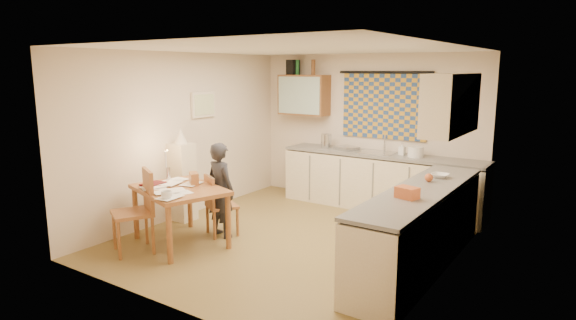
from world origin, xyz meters
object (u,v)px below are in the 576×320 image
Objects in this scene: stove at (378,264)px; dining_table at (181,215)px; counter_back at (380,182)px; chair_far at (221,216)px; shelf_stand at (182,182)px; person at (221,190)px; counter_right at (419,229)px.

stove reaches higher than dining_table.
stove is at bearing -67.23° from counter_back.
chair_far is 0.99m from shelf_stand.
counter_back reaches higher than dining_table.
person is at bearing 83.24° from dining_table.
stove is 0.75× the size of shelf_stand.
shelf_stand is (-0.92, 0.18, 0.33)m from chair_far.
dining_table is at bearing -117.56° from counter_back.
counter_back is at bearing -88.84° from chair_far.
person is at bearing -169.49° from counter_right.
counter_right is at bearing -140.09° from chair_far.
shelf_stand is (-0.71, 0.73, 0.21)m from dining_table.
person is at bearing 164.89° from stove.
dining_table is at bearing 99.67° from chair_far.
person is (0.04, -0.03, 0.39)m from chair_far.
counter_right is 3.00m from dining_table.
counter_right is 2.07× the size of dining_table.
counter_back is 2.82× the size of shelf_stand.
shelf_stand is at bearing -1.00° from person.
shelf_stand reaches higher than counter_back.
counter_right is 3.55m from shelf_stand.
stove reaches higher than chair_far.
person reaches higher than dining_table.
stove is at bearing -90.00° from counter_right.
stove is at bearing 14.94° from dining_table.
dining_table is at bearing 76.37° from person.
counter_right is 2.28× the size of person.
shelf_stand is at bearing -135.68° from counter_back.
shelf_stand reaches higher than stove.
person is at bearing -118.03° from counter_back.
shelf_stand reaches higher than dining_table.
chair_far is (-1.32, -2.37, -0.19)m from counter_back.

